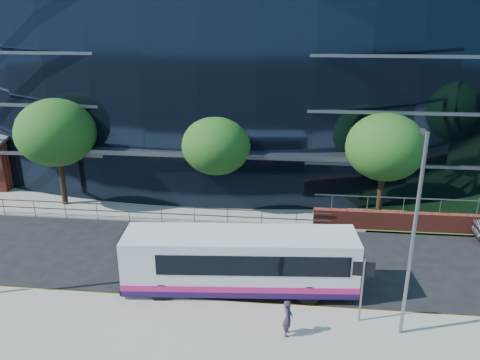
# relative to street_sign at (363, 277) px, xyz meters

# --- Properties ---
(ground) EXTENTS (200.00, 200.00, 0.00)m
(ground) POSITION_rel_street_sign_xyz_m (-4.50, 1.59, -2.15)
(ground) COLOR black
(ground) RESTS_ON ground
(kerb) EXTENTS (80.00, 0.25, 0.16)m
(kerb) POSITION_rel_street_sign_xyz_m (-4.50, 0.59, -2.07)
(kerb) COLOR gray
(kerb) RESTS_ON ground
(yellow_line_outer) EXTENTS (80.00, 0.08, 0.01)m
(yellow_line_outer) POSITION_rel_street_sign_xyz_m (-4.50, 0.79, -2.14)
(yellow_line_outer) COLOR gold
(yellow_line_outer) RESTS_ON ground
(yellow_line_inner) EXTENTS (80.00, 0.08, 0.01)m
(yellow_line_inner) POSITION_rel_street_sign_xyz_m (-4.50, 0.94, -2.14)
(yellow_line_inner) COLOR gold
(yellow_line_inner) RESTS_ON ground
(far_forecourt) EXTENTS (50.00, 8.00, 0.10)m
(far_forecourt) POSITION_rel_street_sign_xyz_m (-10.50, 12.59, -2.10)
(far_forecourt) COLOR gray
(far_forecourt) RESTS_ON ground
(glass_office) EXTENTS (44.00, 23.10, 16.00)m
(glass_office) POSITION_rel_street_sign_xyz_m (-8.50, 22.44, 5.85)
(glass_office) COLOR black
(glass_office) RESTS_ON ground
(guard_railings) EXTENTS (24.00, 0.05, 1.10)m
(guard_railings) POSITION_rel_street_sign_xyz_m (-12.50, 8.59, -1.33)
(guard_railings) COLOR slate
(guard_railings) RESTS_ON ground
(street_sign) EXTENTS (0.85, 0.09, 2.80)m
(street_sign) POSITION_rel_street_sign_xyz_m (0.00, 0.00, 0.00)
(street_sign) COLOR slate
(street_sign) RESTS_ON pavement_near
(tree_far_a) EXTENTS (4.95, 4.95, 6.98)m
(tree_far_a) POSITION_rel_street_sign_xyz_m (-17.50, 10.59, 2.71)
(tree_far_a) COLOR black
(tree_far_a) RESTS_ON ground
(tree_far_b) EXTENTS (4.29, 4.29, 6.05)m
(tree_far_b) POSITION_rel_street_sign_xyz_m (-7.50, 11.09, 2.06)
(tree_far_b) COLOR black
(tree_far_b) RESTS_ON ground
(tree_far_c) EXTENTS (4.62, 4.62, 6.51)m
(tree_far_c) POSITION_rel_street_sign_xyz_m (2.50, 10.59, 2.39)
(tree_far_c) COLOR black
(tree_far_c) RESTS_ON ground
(streetlight_east) EXTENTS (0.15, 0.77, 8.00)m
(streetlight_east) POSITION_rel_street_sign_xyz_m (1.50, -0.59, 2.29)
(streetlight_east) COLOR slate
(streetlight_east) RESTS_ON pavement_near
(city_bus) EXTENTS (10.47, 3.22, 2.79)m
(city_bus) POSITION_rel_street_sign_xyz_m (-4.96, 1.91, -0.67)
(city_bus) COLOR silver
(city_bus) RESTS_ON ground
(pedestrian) EXTENTS (0.40, 0.58, 1.51)m
(pedestrian) POSITION_rel_street_sign_xyz_m (-2.88, -1.21, -1.25)
(pedestrian) COLOR #2A2132
(pedestrian) RESTS_ON pavement_near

